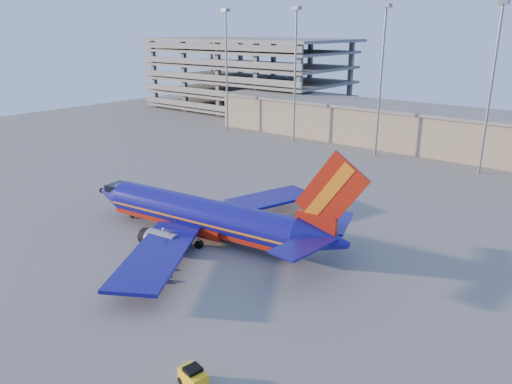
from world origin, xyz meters
TOP-DOWN VIEW (x-y plane):
  - ground at (0.00, 0.00)m, footprint 220.00×220.00m
  - terminal_building at (10.00, 58.00)m, footprint 122.00×16.00m
  - parking_garage at (-62.00, 74.05)m, footprint 62.00×32.00m
  - light_mast_row at (5.00, 46.00)m, footprint 101.60×1.60m
  - aircraft_main at (-1.85, -4.95)m, footprint 38.37×36.71m
  - baggage_tug at (15.82, -24.65)m, footprint 2.42×1.73m
  - luggage_pile at (1.04, -15.70)m, footprint 2.76×2.81m

SIDE VIEW (x-z plane):
  - ground at x=0.00m, z-range 0.00..0.00m
  - luggage_pile at x=1.04m, z-range -0.02..0.50m
  - baggage_tug at x=15.82m, z-range 0.03..1.62m
  - aircraft_main at x=-1.85m, z-range -3.73..9.29m
  - terminal_building at x=10.00m, z-range 0.07..8.57m
  - parking_garage at x=-62.00m, z-range 1.03..22.43m
  - light_mast_row at x=5.00m, z-range 3.23..31.88m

